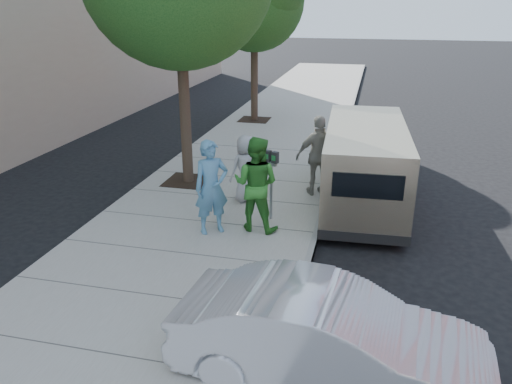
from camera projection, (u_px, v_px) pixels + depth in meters
ground at (250, 232)px, 10.84m from camera, size 120.00×120.00×0.00m
sidewalk at (206, 224)px, 11.03m from camera, size 5.00×60.00×0.15m
curb_face at (316, 236)px, 10.50m from camera, size 0.12×60.00×0.16m
parking_meter at (271, 170)px, 10.75m from camera, size 0.34×0.23×1.56m
van at (364, 164)px, 11.95m from camera, size 2.04×5.43×1.98m
sedan at (329, 339)px, 6.35m from camera, size 4.18×1.77×1.34m
person_officer at (211, 187)px, 10.18m from camera, size 0.86×0.81×1.97m
person_green_shirt at (256, 184)px, 10.30m from camera, size 1.07×0.88×2.02m
person_gray_shirt at (246, 169)px, 11.87m from camera, size 0.93×0.92×1.62m
person_striped_polo at (319, 156)px, 12.22m from camera, size 1.26×0.92×1.99m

